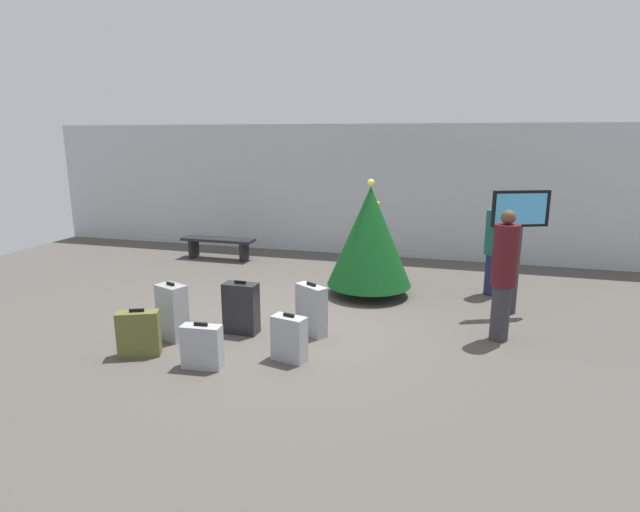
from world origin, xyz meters
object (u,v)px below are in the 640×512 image
(traveller_0, at_px, (495,245))
(suitcase_5, at_px, (311,310))
(holiday_tree, at_px, (370,236))
(waiting_bench, at_px, (218,243))
(suitcase_3, at_px, (172,312))
(suitcase_4, at_px, (202,347))
(traveller_1, at_px, (504,273))
(suitcase_0, at_px, (139,334))
(suitcase_2, at_px, (241,308))
(suitcase_1, at_px, (289,338))
(flight_info_kiosk, at_px, (519,229))

(traveller_0, distance_m, suitcase_5, 3.68)
(holiday_tree, xyz_separation_m, waiting_bench, (-3.76, 1.71, -0.68))
(suitcase_3, height_order, suitcase_4, suitcase_3)
(traveller_1, height_order, suitcase_0, traveller_1)
(waiting_bench, bearing_deg, suitcase_4, -65.23)
(traveller_0, relative_size, suitcase_2, 2.19)
(waiting_bench, relative_size, suitcase_1, 2.73)
(traveller_1, bearing_deg, suitcase_2, -168.25)
(flight_info_kiosk, distance_m, suitcase_2, 4.33)
(suitcase_1, bearing_deg, suitcase_2, 144.42)
(flight_info_kiosk, relative_size, traveller_0, 1.15)
(suitcase_1, xyz_separation_m, suitcase_3, (-1.77, 0.23, 0.10))
(flight_info_kiosk, distance_m, suitcase_4, 4.97)
(suitcase_0, xyz_separation_m, suitcase_2, (0.93, 1.07, 0.07))
(suitcase_5, bearing_deg, suitcase_1, -91.01)
(suitcase_0, bearing_deg, suitcase_1, 11.56)
(traveller_1, distance_m, suitcase_5, 2.65)
(flight_info_kiosk, bearing_deg, waiting_bench, 161.48)
(suitcase_1, bearing_deg, waiting_bench, 125.45)
(suitcase_4, bearing_deg, suitcase_3, 139.35)
(suitcase_1, relative_size, suitcase_4, 1.07)
(suitcase_5, bearing_deg, suitcase_3, -159.43)
(suitcase_1, relative_size, suitcase_3, 0.76)
(waiting_bench, xyz_separation_m, suitcase_2, (2.35, -3.96, -0.00))
(traveller_0, bearing_deg, holiday_tree, -163.69)
(suitcase_4, bearing_deg, waiting_bench, 114.77)
(suitcase_1, xyz_separation_m, suitcase_5, (0.02, 0.90, 0.07))
(waiting_bench, relative_size, suitcase_0, 2.68)
(suitcase_4, bearing_deg, traveller_1, 28.48)
(suitcase_5, bearing_deg, suitcase_4, -124.61)
(suitcase_0, height_order, suitcase_3, suitcase_3)
(traveller_0, distance_m, suitcase_3, 5.45)
(flight_info_kiosk, bearing_deg, suitcase_1, -137.31)
(traveller_0, bearing_deg, suitcase_3, -142.52)
(waiting_bench, relative_size, suitcase_3, 2.08)
(suitcase_3, bearing_deg, traveller_1, 15.26)
(traveller_1, height_order, suitcase_1, traveller_1)
(suitcase_5, bearing_deg, holiday_tree, 77.67)
(holiday_tree, xyz_separation_m, suitcase_1, (-0.46, -2.93, -0.76))
(suitcase_2, height_order, suitcase_3, suitcase_3)
(suitcase_4, bearing_deg, holiday_tree, 67.70)
(traveller_0, relative_size, suitcase_0, 2.69)
(suitcase_2, height_order, suitcase_4, suitcase_2)
(suitcase_1, height_order, suitcase_2, suitcase_2)
(suitcase_4, relative_size, suitcase_5, 0.76)
(holiday_tree, distance_m, suitcase_3, 3.56)
(suitcase_0, height_order, suitcase_4, suitcase_0)
(holiday_tree, xyz_separation_m, suitcase_5, (-0.44, -2.02, -0.69))
(suitcase_3, distance_m, suitcase_4, 1.10)
(suitcase_3, bearing_deg, holiday_tree, 50.39)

